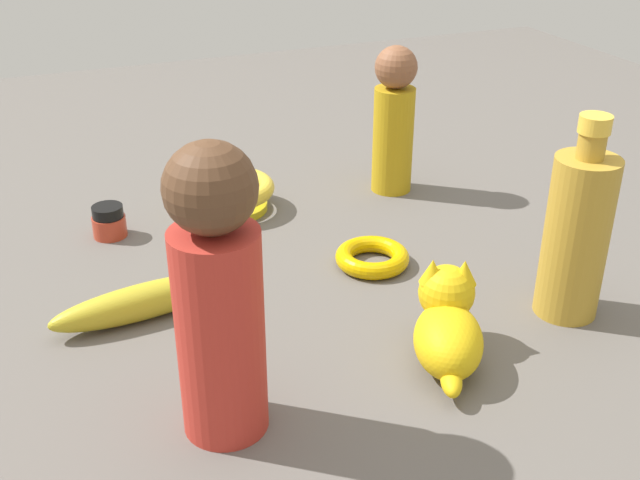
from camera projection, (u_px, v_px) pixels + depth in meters
The scene contains 9 objects.
ground at pixel (320, 275), 0.89m from camera, with size 2.00×2.00×0.00m, color #5B5651.
bangle at pixel (373, 258), 0.91m from camera, with size 0.09×0.09×0.02m, color #D5A404.
person_figure_adult at pixel (218, 296), 0.61m from camera, with size 0.08×0.08×0.26m.
bowl at pixel (230, 193), 1.04m from camera, with size 0.12×0.12×0.04m.
nail_polish_jar at pixel (109, 221), 0.97m from camera, with size 0.04×0.04×0.04m.
banana at pixel (144, 301), 0.81m from camera, with size 0.20×0.04×0.04m, color gold.
person_figure_child at pixel (394, 120), 1.07m from camera, with size 0.07×0.07×0.20m.
bottle_tall at pixel (577, 234), 0.79m from camera, with size 0.07×0.07×0.22m.
cat_figurine at pixel (448, 324), 0.74m from camera, with size 0.13×0.10×0.09m.
Camera 1 is at (0.72, -0.29, 0.45)m, focal length 43.92 mm.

